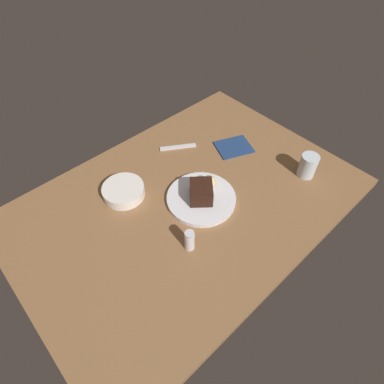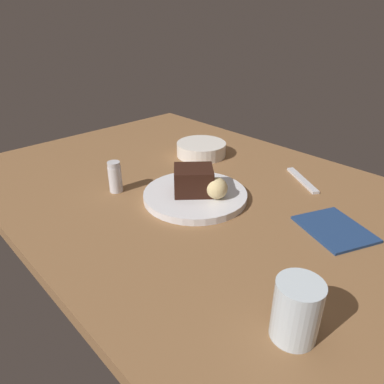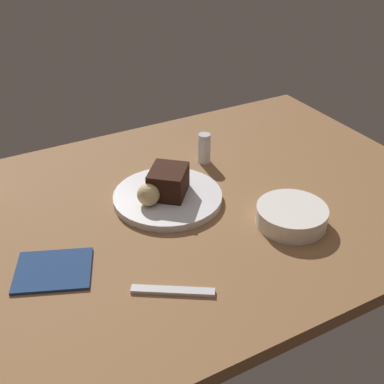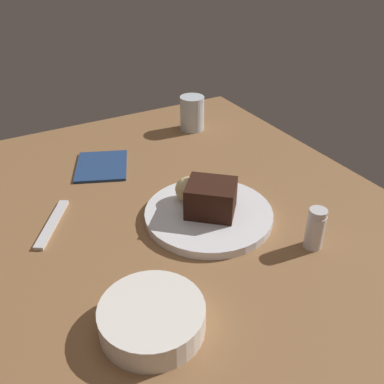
{
  "view_description": "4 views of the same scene",
  "coord_description": "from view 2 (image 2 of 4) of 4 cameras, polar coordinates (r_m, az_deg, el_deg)",
  "views": [
    {
      "loc": [
        -49.18,
        -56.19,
        92.07
      ],
      "look_at": [
        1.65,
        -0.87,
        6.57
      ],
      "focal_mm": 30.3,
      "sensor_mm": 36.0,
      "label": 1
    },
    {
      "loc": [
        57.87,
        -55.46,
        43.81
      ],
      "look_at": [
        3.94,
        -4.85,
        5.27
      ],
      "focal_mm": 33.29,
      "sensor_mm": 36.0,
      "label": 2
    },
    {
      "loc": [
        45.1,
        83.39,
        66.58
      ],
      "look_at": [
        0.17,
        1.52,
        7.0
      ],
      "focal_mm": 47.38,
      "sensor_mm": 36.0,
      "label": 3
    },
    {
      "loc": [
        -53.92,
        32.24,
        52.1
      ],
      "look_at": [
        5.51,
        -0.9,
        8.78
      ],
      "focal_mm": 40.23,
      "sensor_mm": 36.0,
      "label": 4
    }
  ],
  "objects": [
    {
      "name": "salt_shaker",
      "position": [
        0.89,
        -12.23,
        2.37
      ],
      "size": [
        3.25,
        3.25,
        7.8
      ],
      "color": "silver",
      "rests_on": "dining_table"
    },
    {
      "name": "chocolate_cake_slice",
      "position": [
        0.83,
        0.24,
        1.9
      ],
      "size": [
        11.77,
        11.9,
        6.2
      ],
      "primitive_type": "cube",
      "rotation": [
        0.0,
        0.0,
        4.0
      ],
      "color": "black",
      "rests_on": "dessert_plate"
    },
    {
      "name": "water_glass",
      "position": [
        0.52,
        16.39,
        -17.72
      ],
      "size": [
        6.54,
        6.54,
        9.2
      ],
      "primitive_type": "cylinder",
      "color": "silver",
      "rests_on": "dining_table"
    },
    {
      "name": "folded_napkin",
      "position": [
        0.79,
        21.87,
        -5.52
      ],
      "size": [
        17.37,
        16.0,
        0.6
      ],
      "primitive_type": "cube",
      "rotation": [
        0.0,
        0.0,
        -0.39
      ],
      "color": "navy",
      "rests_on": "dining_table"
    },
    {
      "name": "bread_roll",
      "position": [
        0.81,
        3.99,
        0.62
      ],
      "size": [
        4.99,
        4.99,
        4.99
      ],
      "primitive_type": "sphere",
      "color": "#DBC184",
      "rests_on": "dessert_plate"
    },
    {
      "name": "side_bowl",
      "position": [
        1.1,
        1.5,
        6.89
      ],
      "size": [
        15.03,
        15.03,
        4.06
      ],
      "primitive_type": "cylinder",
      "color": "white",
      "rests_on": "dining_table"
    },
    {
      "name": "dessert_spoon",
      "position": [
        0.98,
        17.23,
        1.85
      ],
      "size": [
        13.62,
        9.57,
        0.7
      ],
      "primitive_type": "cube",
      "rotation": [
        0.0,
        0.0,
        2.58
      ],
      "color": "silver",
      "rests_on": "dining_table"
    },
    {
      "name": "dining_table",
      "position": [
        0.91,
        0.53,
        -0.3
      ],
      "size": [
        120.0,
        84.0,
        3.0
      ],
      "primitive_type": "cube",
      "color": "brown",
      "rests_on": "ground"
    },
    {
      "name": "dessert_plate",
      "position": [
        0.85,
        0.51,
        -0.52
      ],
      "size": [
        24.7,
        24.7,
        1.66
      ],
      "primitive_type": "cylinder",
      "color": "silver",
      "rests_on": "dining_table"
    }
  ]
}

